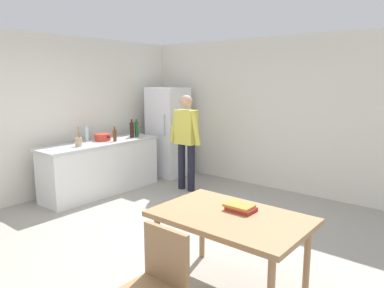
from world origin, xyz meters
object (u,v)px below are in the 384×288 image
person (186,136)px  bottle_wine_dark (132,130)px  bottle_beer_brown (115,135)px  chair (156,282)px  cooking_pot (103,137)px  bottle_water_clear (87,134)px  book_stack (240,208)px  dining_table (230,223)px  bottle_wine_green (137,129)px  utensil_jar (79,141)px  refrigerator (168,132)px

person → bottle_wine_dark: person is taller
bottle_beer_brown → bottle_wine_dark: size_ratio=0.76×
chair → bottle_beer_brown: size_ratio=3.50×
cooking_pot → bottle_water_clear: bottle_water_clear is taller
book_stack → dining_table: bearing=-94.5°
dining_table → chair: (-0.00, -0.97, -0.14)m
bottle_wine_green → dining_table: bearing=-29.4°
cooking_pot → bottle_wine_green: size_ratio=1.18×
cooking_pot → book_stack: cooking_pot is taller
person → utensil_jar: bearing=-123.1°
refrigerator → person: bearing=-30.2°
dining_table → book_stack: bearing=85.5°
dining_table → utensil_jar: bearing=169.3°
utensil_jar → dining_table: bearing=-10.7°
utensil_jar → bottle_beer_brown: size_ratio=1.23×
person → utensil_jar: size_ratio=5.31×
utensil_jar → book_stack: utensil_jar is taller
refrigerator → utensil_jar: 2.07m
refrigerator → utensil_jar: (-0.04, -2.07, 0.08)m
cooking_pot → bottle_wine_green: bottle_wine_green is taller
bottle_wine_dark → dining_table: bearing=-27.9°
utensil_jar → bottle_wine_dark: bearing=90.7°
bottle_wine_green → person: bearing=14.8°
dining_table → chair: 0.98m
person → book_stack: (2.36, -2.00, -0.20)m
person → utensil_jar: person is taller
chair → bottle_wine_green: 4.43m
bottle_beer_brown → bottle_wine_dark: (-0.08, 0.46, 0.04)m
bottle_wine_green → bottle_beer_brown: bearing=-82.5°
cooking_pot → utensil_jar: bearing=-74.9°
bottle_wine_dark → book_stack: (3.36, -1.63, -0.26)m
bottle_water_clear → bottle_beer_brown: 0.49m
cooking_pot → utensil_jar: size_ratio=1.25×
bottle_beer_brown → bottle_wine_green: bearing=97.5°
dining_table → utensil_jar: (-3.34, 0.63, 0.31)m
bottle_wine_green → chair: bearing=-40.5°
bottle_water_clear → bottle_wine_dark: bearing=68.6°
chair → utensil_jar: bearing=144.6°
dining_table → bottle_wine_dark: bearing=152.1°
dining_table → bottle_wine_green: (-3.34, 1.88, 0.37)m
bottle_wine_dark → utensil_jar: bearing=-89.3°
refrigerator → bottle_water_clear: 1.73m
bottle_beer_brown → book_stack: size_ratio=0.94×
utensil_jar → cooking_pot: bearing=105.1°
book_stack → refrigerator: bearing=142.4°
refrigerator → dining_table: bearing=-39.3°
dining_table → utensil_jar: 3.41m
person → chair: bearing=-53.0°
chair → book_stack: 1.14m
refrigerator → bottle_beer_brown: bearing=-88.7°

